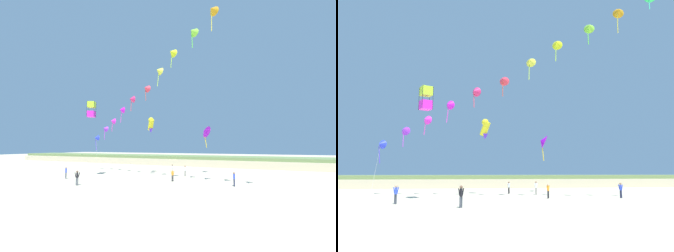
# 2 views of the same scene
# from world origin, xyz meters

# --- Properties ---
(ground_plane) EXTENTS (240.00, 240.00, 0.00)m
(ground_plane) POSITION_xyz_m (0.00, 0.00, 0.00)
(ground_plane) COLOR beige
(dune_ridge) EXTENTS (120.00, 11.52, 2.18)m
(dune_ridge) POSITION_xyz_m (0.00, 38.16, 1.08)
(dune_ridge) COLOR beige
(dune_ridge) RESTS_ON ground
(person_near_left) EXTENTS (0.33, 0.54, 1.63)m
(person_near_left) POSITION_xyz_m (9.44, 11.35, 0.94)
(person_near_left) COLOR #282D4C
(person_near_left) RESTS_ON ground
(person_near_right) EXTENTS (0.53, 0.36, 1.63)m
(person_near_right) POSITION_xyz_m (1.43, 17.02, 0.94)
(person_near_right) COLOR gray
(person_near_right) RESTS_ON ground
(person_mid_center) EXTENTS (0.35, 0.49, 1.53)m
(person_mid_center) POSITION_xyz_m (-1.65, 19.23, 0.89)
(person_mid_center) COLOR black
(person_mid_center) RESTS_ON ground
(person_far_left) EXTENTS (0.57, 0.29, 1.65)m
(person_far_left) POSITION_xyz_m (-13.02, 7.81, 0.96)
(person_far_left) COLOR #474C56
(person_far_left) RESTS_ON ground
(person_far_right) EXTENTS (0.50, 0.46, 1.71)m
(person_far_right) POSITION_xyz_m (-7.31, 4.42, 0.99)
(person_far_right) COLOR #474C56
(person_far_right) RESTS_ON ground
(person_far_center) EXTENTS (0.45, 0.42, 1.54)m
(person_far_center) POSITION_xyz_m (1.59, 11.84, 0.89)
(person_far_center) COLOR black
(person_far_center) RESTS_ON ground
(kite_banner_string) EXTENTS (34.14, 16.17, 22.73)m
(kite_banner_string) POSITION_xyz_m (-1.77, 12.00, 14.11)
(kite_banner_string) COLOR #283AED
(large_kite_low_lead) EXTENTS (1.69, 1.65, 2.58)m
(large_kite_low_lead) POSITION_xyz_m (-4.86, 17.62, 8.22)
(large_kite_low_lead) COLOR yellow
(large_kite_mid_trail) EXTENTS (1.48, 1.48, 2.34)m
(large_kite_mid_trail) POSITION_xyz_m (-11.20, 10.43, 10.11)
(large_kite_mid_trail) COLOR #E722D0
(large_kite_high_solo) EXTENTS (1.89, 2.32, 3.79)m
(large_kite_high_solo) POSITION_xyz_m (3.45, 21.43, 7.02)
(large_kite_high_solo) COLOR #9F0DDB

